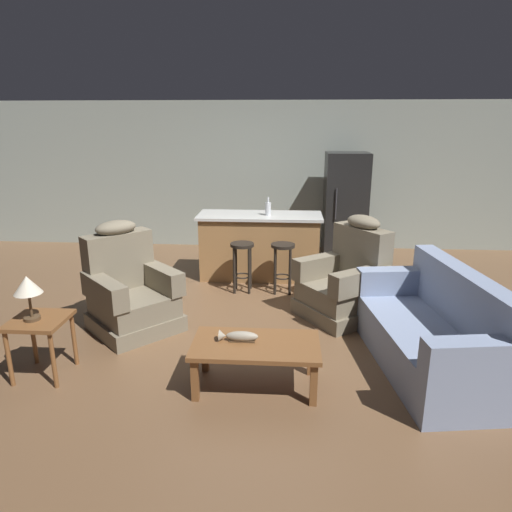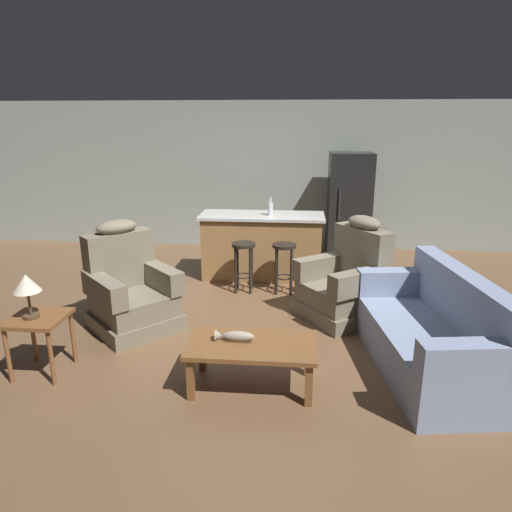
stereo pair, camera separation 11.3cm
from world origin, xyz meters
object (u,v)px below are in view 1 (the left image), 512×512
at_px(recliner_near_lamp, 130,292).
at_px(recliner_near_island, 346,282).
at_px(coffee_table, 256,349).
at_px(bar_stool_left, 242,258).
at_px(kitchen_island, 260,246).
at_px(bar_stool_right, 283,259).
at_px(end_table, 40,329).
at_px(table_lamp, 28,287).
at_px(bottle_tall_green, 268,208).
at_px(fish_figurine, 238,336).
at_px(refrigerator, 345,206).
at_px(couch, 433,333).

distance_m(recliner_near_lamp, recliner_near_island, 2.50).
distance_m(coffee_table, bar_stool_left, 2.37).
bearing_deg(kitchen_island, bar_stool_left, -107.51).
bearing_deg(bar_stool_right, kitchen_island, 118.89).
relative_size(end_table, table_lamp, 1.37).
relative_size(table_lamp, bottle_tall_green, 1.55).
bearing_deg(fish_figurine, refrigerator, 71.57).
height_order(fish_figurine, bar_stool_left, bar_stool_left).
relative_size(kitchen_island, bar_stool_right, 2.65).
bearing_deg(kitchen_island, bar_stool_right, -61.11).
distance_m(recliner_near_lamp, bar_stool_left, 1.67).
bearing_deg(bar_stool_left, bar_stool_right, 0.00).
distance_m(coffee_table, bottle_tall_green, 2.99).
distance_m(bar_stool_left, bar_stool_right, 0.55).
bearing_deg(fish_figurine, table_lamp, 179.89).
height_order(recliner_near_lamp, recliner_near_island, same).
relative_size(refrigerator, bottle_tall_green, 6.66).
xyz_separation_m(couch, recliner_near_island, (-0.68, 1.15, 0.08)).
bearing_deg(table_lamp, bar_stool_left, 54.51).
bearing_deg(refrigerator, recliner_near_island, -95.86).
bearing_deg(recliner_near_lamp, kitchen_island, 98.90).
bearing_deg(recliner_near_lamp, bottle_tall_green, 95.66).
bearing_deg(bottle_tall_green, refrigerator, 45.15).
relative_size(recliner_near_lamp, end_table, 2.14).
bearing_deg(recliner_near_lamp, fish_figurine, 5.57).
xyz_separation_m(end_table, bar_stool_left, (1.60, 2.28, 0.01)).
distance_m(fish_figurine, recliner_near_lamp, 1.71).
height_order(couch, bar_stool_left, couch).
distance_m(couch, recliner_near_lamp, 3.19).
bearing_deg(refrigerator, end_table, -127.70).
xyz_separation_m(end_table, kitchen_island, (1.80, 2.91, 0.02)).
xyz_separation_m(recliner_near_lamp, bar_stool_left, (1.14, 1.23, 0.05)).
bearing_deg(couch, coffee_table, 8.06).
height_order(kitchen_island, bar_stool_right, kitchen_island).
bearing_deg(end_table, fish_figurine, -1.01).
height_order(couch, bar_stool_right, couch).
xyz_separation_m(recliner_near_island, table_lamp, (-2.95, -1.59, 0.45)).
xyz_separation_m(table_lamp, bar_stool_right, (2.19, 2.30, -0.40)).
bearing_deg(bar_stool_left, coffee_table, -81.59).
bearing_deg(bottle_tall_green, fish_figurine, -92.56).
bearing_deg(recliner_near_island, bar_stool_right, -79.13).
height_order(end_table, bar_stool_right, bar_stool_right).
height_order(fish_figurine, couch, couch).
xyz_separation_m(recliner_near_island, bottle_tall_green, (-0.99, 1.29, 0.63)).
height_order(recliner_near_island, bottle_tall_green, bottle_tall_green).
bearing_deg(table_lamp, recliner_near_island, 28.28).
bearing_deg(kitchen_island, table_lamp, -122.11).
distance_m(recliner_near_lamp, kitchen_island, 2.29).
relative_size(end_table, kitchen_island, 0.31).
relative_size(bar_stool_left, refrigerator, 0.39).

